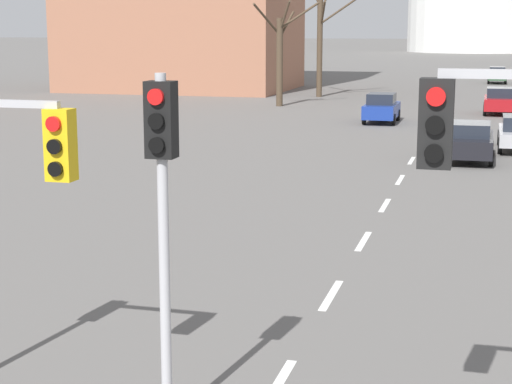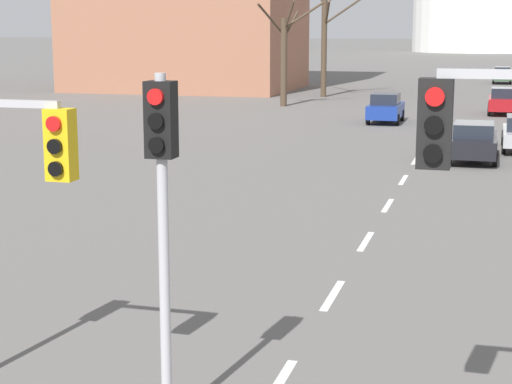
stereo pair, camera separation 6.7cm
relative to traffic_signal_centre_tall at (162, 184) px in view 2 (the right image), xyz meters
name	(u,v)px [view 2 (the right image)]	position (x,y,z in m)	size (l,w,h in m)	color
lane_stripe_2	(333,295)	(1.12, 6.10, -3.26)	(0.16, 2.00, 0.01)	silver
lane_stripe_3	(366,241)	(1.12, 10.60, -3.26)	(0.16, 2.00, 0.01)	silver
lane_stripe_4	(388,205)	(1.12, 15.10, -3.26)	(0.16, 2.00, 0.01)	silver
lane_stripe_5	(403,180)	(1.12, 19.60, -3.26)	(0.16, 2.00, 0.01)	silver
lane_stripe_6	(415,161)	(1.12, 24.10, -3.26)	(0.16, 2.00, 0.01)	silver
lane_stripe_7	(424,146)	(1.12, 28.60, -3.26)	(0.16, 2.00, 0.01)	silver
lane_stripe_8	(431,134)	(1.12, 33.10, -3.26)	(0.16, 2.00, 0.01)	silver
lane_stripe_9	(437,124)	(1.12, 37.60, -3.26)	(0.16, 2.00, 0.01)	silver
lane_stripe_10	(442,116)	(1.12, 42.10, -3.26)	(0.16, 2.00, 0.01)	silver
lane_stripe_11	(447,109)	(1.12, 46.60, -3.26)	(0.16, 2.00, 0.01)	silver
lane_stripe_12	(450,103)	(1.12, 51.10, -3.26)	(0.16, 2.00, 0.01)	silver
traffic_signal_centre_tall	(162,184)	(0.00, 0.00, 0.00)	(0.36, 0.34, 4.66)	#B2B2B7
sedan_near_left	(386,108)	(-1.72, 37.57, -2.44)	(1.78, 3.92, 1.64)	navy
sedan_mid_centre	(502,75)	(4.69, 74.34, -2.46)	(1.73, 4.22, 1.56)	#2D4C33
sedan_far_left	(504,101)	(4.63, 44.11, -2.44)	(1.86, 4.04, 1.63)	maroon
sedan_far_right	(474,141)	(3.32, 24.77, -2.47)	(1.86, 4.51, 1.53)	black
bare_tree_left_near	(326,32)	(-8.36, 54.47, 1.59)	(6.18, 3.52, 10.47)	#473828
bare_tree_left_far	(285,54)	(-9.52, 45.93, 0.18)	(3.72, 3.46, 6.93)	#473828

